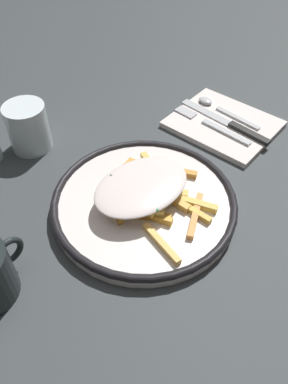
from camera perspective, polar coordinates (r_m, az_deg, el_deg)
The scene contains 8 objects.
ground_plane at distance 0.63m, azimuth -0.00°, elevation -2.41°, with size 2.60×2.60×0.00m, color #353A3C.
plate at distance 0.62m, azimuth -0.00°, elevation -1.61°, with size 0.30×0.30×0.03m.
fries_heap at distance 0.61m, azimuth 0.23°, elevation 0.30°, with size 0.20×0.19×0.04m.
napkin at distance 0.81m, azimuth 11.70°, elevation 9.86°, with size 0.17×0.20×0.01m, color silver.
fork at distance 0.79m, azimuth 9.96°, elevation 9.82°, with size 0.02×0.18×0.01m.
knife at distance 0.80m, azimuth 12.88°, elevation 9.75°, with size 0.03×0.21×0.01m.
spoon at distance 0.84m, azimuth 10.91°, elevation 12.25°, with size 0.03×0.15×0.01m.
water_glass at distance 0.75m, azimuth -16.86°, elevation 9.21°, with size 0.08×0.08×0.09m, color silver.
Camera 1 is at (-0.32, -0.27, 0.48)m, focal length 35.86 mm.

